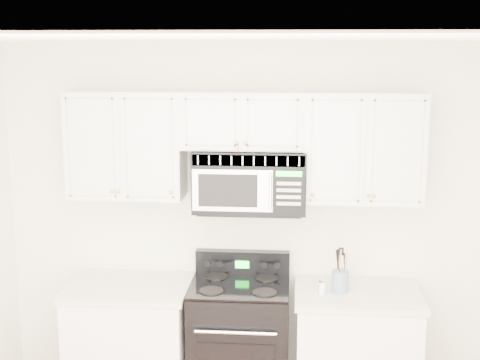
# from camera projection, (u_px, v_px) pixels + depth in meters

# --- Properties ---
(room) EXTENTS (3.51, 3.51, 2.61)m
(room) POSITION_uv_depth(u_px,v_px,m) (217.00, 319.00, 3.17)
(room) COLOR brown
(room) RESTS_ON ground
(base_cabinet_left) EXTENTS (0.86, 0.65, 0.92)m
(base_cabinet_left) POSITION_uv_depth(u_px,v_px,m) (131.00, 349.00, 4.81)
(base_cabinet_left) COLOR silver
(base_cabinet_left) RESTS_ON ground
(base_cabinet_right) EXTENTS (0.86, 0.65, 0.92)m
(base_cabinet_right) POSITION_uv_depth(u_px,v_px,m) (355.00, 358.00, 4.68)
(base_cabinet_right) COLOR silver
(base_cabinet_right) RESTS_ON ground
(range) EXTENTS (0.69, 0.63, 1.10)m
(range) POSITION_uv_depth(u_px,v_px,m) (240.00, 344.00, 4.76)
(range) COLOR black
(range) RESTS_ON ground
(upper_cabinets) EXTENTS (2.44, 0.37, 0.75)m
(upper_cabinets) POSITION_uv_depth(u_px,v_px,m) (243.00, 140.00, 4.59)
(upper_cabinets) COLOR silver
(upper_cabinets) RESTS_ON ground
(microwave) EXTENTS (0.77, 0.43, 0.42)m
(microwave) POSITION_uv_depth(u_px,v_px,m) (250.00, 180.00, 4.61)
(microwave) COLOR black
(microwave) RESTS_ON ground
(utensil_crock) EXTENTS (0.12, 0.12, 0.31)m
(utensil_crock) POSITION_uv_depth(u_px,v_px,m) (340.00, 280.00, 4.56)
(utensil_crock) COLOR slate
(utensil_crock) RESTS_ON base_cabinet_right
(shaker_salt) EXTENTS (0.04, 0.04, 0.10)m
(shaker_salt) POSITION_uv_depth(u_px,v_px,m) (322.00, 287.00, 4.51)
(shaker_salt) COLOR white
(shaker_salt) RESTS_ON base_cabinet_right
(shaker_pepper) EXTENTS (0.04, 0.04, 0.09)m
(shaker_pepper) POSITION_uv_depth(u_px,v_px,m) (335.00, 286.00, 4.55)
(shaker_pepper) COLOR white
(shaker_pepper) RESTS_ON base_cabinet_right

